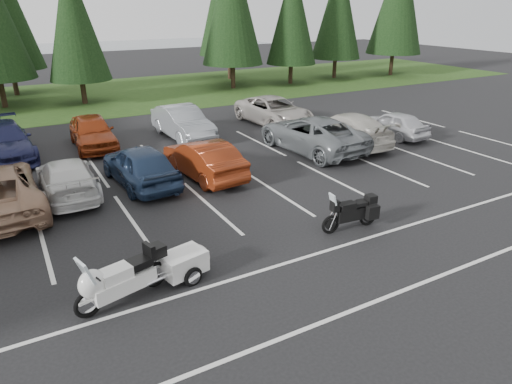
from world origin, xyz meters
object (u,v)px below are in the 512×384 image
object	(u,v)px
car_far_3	(183,122)
touring_motorcycle	(122,274)
adventure_motorcycle	(350,210)
car_near_3	(67,178)
car_far_4	(274,111)
car_near_6	(312,134)
car_far_1	(4,142)
car_near_8	(394,124)
car_far_2	(92,132)
car_near_7	(347,129)
cargo_trailer	(183,265)
car_near_5	(203,159)
car_near_4	(140,165)

from	to	relation	value
car_far_3	touring_motorcycle	distance (m)	14.32
touring_motorcycle	adventure_motorcycle	size ratio (longest dim) A/B	1.21
car_near_3	car_far_4	xyz separation A→B (m)	(12.20, 5.46, 0.09)
car_near_6	car_far_1	distance (m)	14.11
car_near_8	adventure_motorcycle	world-z (taller)	car_near_8
car_far_2	car_far_4	distance (m)	10.18
car_near_3	car_near_7	size ratio (longest dim) A/B	0.87
car_far_2	cargo_trailer	bearing A→B (deg)	-89.23
car_far_3	car_near_3	bearing A→B (deg)	-143.61
car_near_6	car_far_2	xyz separation A→B (m)	(-9.03, 5.61, -0.04)
car_near_7	car_near_6	bearing A→B (deg)	1.76
car_near_6	car_near_8	bearing A→B (deg)	174.65
adventure_motorcycle	car_near_8	bearing A→B (deg)	44.00
car_near_5	car_far_2	size ratio (longest dim) A/B	0.99
car_near_8	car_far_3	xyz separation A→B (m)	(-9.84, 5.20, 0.14)
cargo_trailer	car_near_7	bearing A→B (deg)	20.01
car_near_6	car_far_4	world-z (taller)	car_near_6
car_near_6	car_near_8	size ratio (longest dim) A/B	1.50
car_near_6	car_far_3	world-z (taller)	car_near_6
car_far_1	cargo_trailer	bearing A→B (deg)	-79.46
car_near_6	car_far_2	world-z (taller)	car_near_6
car_far_2	touring_motorcycle	size ratio (longest dim) A/B	1.73
car_near_3	car_near_6	size ratio (longest dim) A/B	0.79
car_near_3	car_far_3	bearing A→B (deg)	-139.40
car_near_8	car_far_2	size ratio (longest dim) A/B	0.86
car_near_6	car_near_5	bearing A→B (deg)	3.09
car_near_3	touring_motorcycle	size ratio (longest dim) A/B	1.76
car_near_5	car_far_1	world-z (taller)	car_far_1
car_far_2	cargo_trailer	xyz separation A→B (m)	(-0.32, -13.06, -0.41)
car_near_5	touring_motorcycle	distance (m)	8.50
car_near_3	cargo_trailer	distance (m)	7.48
car_near_5	car_far_2	bearing A→B (deg)	-69.70
car_near_3	touring_motorcycle	xyz separation A→B (m)	(0.11, -7.51, 0.06)
car_near_5	car_far_4	size ratio (longest dim) A/B	0.82
car_far_4	cargo_trailer	xyz separation A→B (m)	(-10.50, -12.74, -0.40)
car_near_3	car_near_6	xyz separation A→B (m)	(11.05, 0.17, 0.14)
car_far_3	car_far_2	bearing A→B (deg)	171.16
car_near_3	cargo_trailer	size ratio (longest dim) A/B	2.90
car_near_8	cargo_trailer	xyz separation A→B (m)	(-14.64, -7.39, -0.30)
car_near_5	car_near_6	world-z (taller)	car_near_6
car_near_6	car_near_7	world-z (taller)	car_near_6
car_near_7	car_far_4	world-z (taller)	car_near_7
car_near_4	touring_motorcycle	distance (m)	7.69
car_near_6	touring_motorcycle	distance (m)	13.37
car_near_8	car_far_2	distance (m)	15.39
car_far_2	car_near_7	bearing A→B (deg)	-24.39
car_near_4	car_near_6	distance (m)	8.42
car_near_5	car_far_4	bearing A→B (deg)	-144.63
car_near_7	touring_motorcycle	distance (m)	15.19
car_near_8	car_far_3	world-z (taller)	car_far_3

